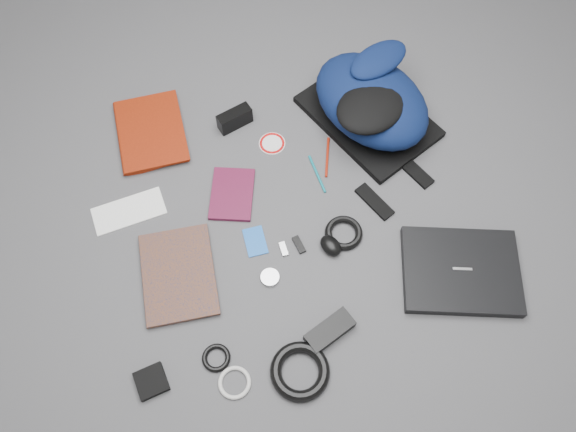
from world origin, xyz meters
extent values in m
plane|color=#4F4F51|center=(0.00, 0.00, 0.00)|extent=(4.00, 4.00, 0.00)
cube|color=black|center=(0.44, -0.29, 0.02)|extent=(0.39, 0.34, 0.03)
imported|color=maroon|center=(-0.47, 0.41, 0.02)|extent=(0.21, 0.29, 0.03)
imported|color=#98460A|center=(-0.46, -0.09, 0.01)|extent=(0.22, 0.29, 0.02)
cube|color=white|center=(-0.47, 0.15, 0.00)|extent=(0.23, 0.12, 0.00)
cube|color=#440D23|center=(-0.15, 0.12, 0.01)|extent=(0.18, 0.21, 0.01)
cube|color=black|center=(-0.08, 0.38, 0.03)|extent=(0.12, 0.07, 0.06)
cylinder|color=white|center=(0.02, 0.28, 0.00)|extent=(0.09, 0.09, 0.00)
cylinder|color=#0E7381|center=(0.13, 0.13, 0.00)|extent=(0.02, 0.14, 0.01)
cylinder|color=#9A1D0B|center=(0.18, 0.18, 0.00)|extent=(0.06, 0.14, 0.01)
cube|color=blue|center=(-0.11, -0.05, 0.00)|extent=(0.06, 0.09, 0.00)
cube|color=black|center=(0.01, -0.09, 0.01)|extent=(0.03, 0.06, 0.01)
cube|color=#A3A3A5|center=(-0.04, -0.10, 0.00)|extent=(0.02, 0.05, 0.01)
ellipsoid|color=black|center=(0.10, -0.13, 0.02)|extent=(0.08, 0.09, 0.04)
cylinder|color=silver|center=(-0.28, -0.12, 0.01)|extent=(0.05, 0.05, 0.01)
cylinder|color=#B9B9BB|center=(-0.10, -0.17, 0.01)|extent=(0.06, 0.06, 0.01)
torus|color=black|center=(0.15, -0.09, 0.01)|extent=(0.15, 0.15, 0.02)
cube|color=black|center=(0.02, -0.37, 0.02)|extent=(0.15, 0.11, 0.03)
torus|color=black|center=(-0.08, -0.45, 0.02)|extent=(0.18, 0.18, 0.03)
cube|color=black|center=(-0.47, -0.38, 0.01)|extent=(0.09, 0.09, 0.02)
torus|color=black|center=(-0.29, -0.36, 0.01)|extent=(0.09, 0.09, 0.01)
torus|color=silver|center=(-0.26, -0.44, 0.01)|extent=(0.10, 0.10, 0.01)
camera|label=1|loc=(-0.19, -0.74, 1.53)|focal=35.00mm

